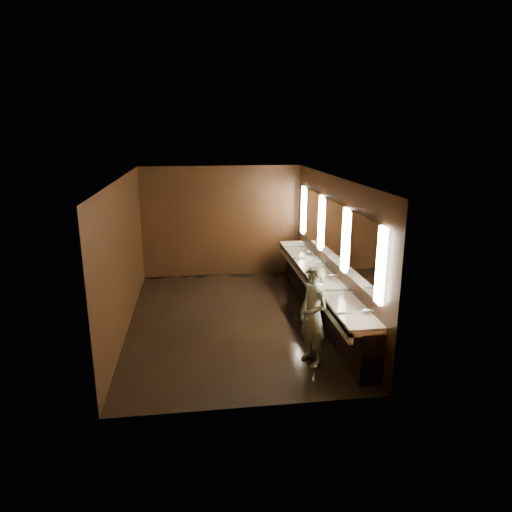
% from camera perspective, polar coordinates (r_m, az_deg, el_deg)
% --- Properties ---
extents(floor, '(6.00, 6.00, 0.00)m').
position_cam_1_polar(floor, '(9.17, -2.97, -7.95)').
color(floor, black).
rests_on(floor, ground).
extents(ceiling, '(4.00, 6.00, 0.02)m').
position_cam_1_polar(ceiling, '(8.46, -3.24, 9.73)').
color(ceiling, '#2D2D2B').
rests_on(ceiling, wall_back).
extents(wall_back, '(4.00, 0.02, 2.80)m').
position_cam_1_polar(wall_back, '(11.63, -4.33, 4.30)').
color(wall_back, black).
rests_on(wall_back, floor).
extents(wall_front, '(4.00, 0.02, 2.80)m').
position_cam_1_polar(wall_front, '(5.88, -0.66, -6.94)').
color(wall_front, black).
rests_on(wall_front, floor).
extents(wall_left, '(0.02, 6.00, 2.80)m').
position_cam_1_polar(wall_left, '(8.79, -16.21, 0.06)').
color(wall_left, black).
rests_on(wall_left, floor).
extents(wall_right, '(0.02, 6.00, 2.80)m').
position_cam_1_polar(wall_right, '(9.09, 9.57, 0.96)').
color(wall_right, black).
rests_on(wall_right, floor).
extents(sink_counter, '(0.55, 5.40, 1.01)m').
position_cam_1_polar(sink_counter, '(9.29, 8.10, -4.48)').
color(sink_counter, black).
rests_on(sink_counter, floor).
extents(mirror_band, '(0.06, 5.03, 1.15)m').
position_cam_1_polar(mirror_band, '(9.00, 9.55, 3.12)').
color(mirror_band, '#FFE6C0').
rests_on(mirror_band, wall_right).
extents(person, '(0.58, 0.70, 1.63)m').
position_cam_1_polar(person, '(7.30, 7.16, -7.44)').
color(person, '#8CCBD1').
rests_on(person, floor).
extents(trash_bin, '(0.43, 0.43, 0.52)m').
position_cam_1_polar(trash_bin, '(8.79, 7.71, -7.31)').
color(trash_bin, black).
rests_on(trash_bin, floor).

